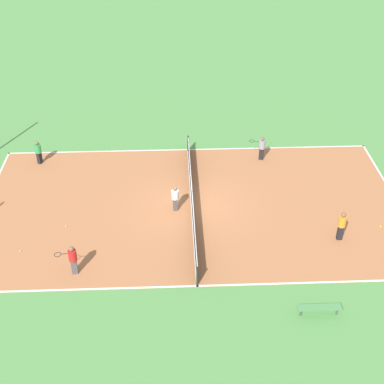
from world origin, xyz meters
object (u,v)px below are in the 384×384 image
object	(u,v)px
bench	(320,308)
player_near_white	(175,197)
player_coach_red	(73,258)
tennis_ball_near_net	(20,251)
player_baseline_gray	(262,147)
tennis_ball_far_baseline	(66,226)
player_center_orange	(342,224)
tennis_net	(192,198)
tennis_ball_left_sideline	(381,226)
tennis_ball_midcourt	(186,158)
player_far_green	(38,151)

from	to	relation	value
bench	player_near_white	xyz separation A→B (m)	(7.17, 5.58, 0.40)
player_coach_red	bench	bearing A→B (deg)	157.91
player_coach_red	tennis_ball_near_net	world-z (taller)	player_coach_red
player_baseline_gray	tennis_ball_far_baseline	distance (m)	11.86
player_center_orange	player_near_white	xyz separation A→B (m)	(2.60, 7.63, -0.10)
player_baseline_gray	tennis_ball_near_net	distance (m)	14.30
tennis_ball_near_net	tennis_net	bearing A→B (deg)	-68.37
tennis_ball_far_baseline	tennis_ball_near_net	xyz separation A→B (m)	(-1.76, 1.80, 0.00)
player_coach_red	tennis_ball_far_baseline	world-z (taller)	player_coach_red
player_near_white	tennis_ball_left_sideline	bearing A→B (deg)	70.96
player_baseline_gray	tennis_ball_far_baseline	bearing A→B (deg)	46.69
player_near_white	tennis_ball_midcourt	size ratio (longest dim) A/B	20.19
tennis_net	player_center_orange	size ratio (longest dim) A/B	7.33
player_far_green	player_coach_red	xyz separation A→B (m)	(-9.13, -3.23, 0.06)
player_far_green	player_baseline_gray	world-z (taller)	player_baseline_gray
player_far_green	player_near_white	world-z (taller)	player_far_green
player_far_green	tennis_ball_near_net	world-z (taller)	player_far_green
player_center_orange	tennis_ball_near_net	bearing A→B (deg)	-177.42
player_near_white	tennis_ball_far_baseline	distance (m)	5.48
player_near_white	player_far_green	bearing A→B (deg)	-130.52
tennis_net	tennis_ball_far_baseline	xyz separation A→B (m)	(-1.39, 6.15, -0.46)
tennis_ball_midcourt	tennis_ball_left_sideline	bearing A→B (deg)	-126.16
bench	player_baseline_gray	xyz separation A→B (m)	(11.84, 0.57, 0.45)
tennis_net	tennis_ball_near_net	distance (m)	8.57
player_near_white	tennis_ball_near_net	distance (m)	7.71
tennis_net	player_near_white	distance (m)	0.92
player_far_green	tennis_ball_far_baseline	xyz separation A→B (m)	(-5.89, -2.35, -0.75)
bench	tennis_ball_near_net	size ratio (longest dim) A/B	25.71
bench	tennis_net	bearing A→B (deg)	-57.51
tennis_ball_midcourt	player_baseline_gray	bearing A→B (deg)	-93.26
player_near_white	player_coach_red	bearing A→B (deg)	-53.96
player_baseline_gray	tennis_ball_left_sideline	bearing A→B (deg)	144.28
tennis_ball_left_sideline	tennis_ball_midcourt	bearing A→B (deg)	53.84
player_near_white	tennis_ball_left_sideline	distance (m)	10.06
tennis_net	player_baseline_gray	bearing A→B (deg)	-43.29
player_center_orange	tennis_ball_left_sideline	distance (m)	2.52
player_coach_red	tennis_ball_left_sideline	xyz separation A→B (m)	(2.59, -14.30, -0.80)
player_far_green	tennis_ball_near_net	bearing A→B (deg)	30.29
player_center_orange	player_far_green	xyz separation A→B (m)	(7.34, 15.28, -0.08)
player_near_white	tennis_ball_midcourt	xyz separation A→B (m)	(4.91, -0.69, -0.73)
player_far_green	player_near_white	xyz separation A→B (m)	(-4.75, -7.65, -0.02)
tennis_ball_left_sideline	tennis_ball_midcourt	xyz separation A→B (m)	(6.71, 9.18, 0.00)
player_far_green	tennis_ball_midcourt	bearing A→B (deg)	117.36
tennis_ball_near_net	player_baseline_gray	bearing A→B (deg)	-58.00
bench	player_baseline_gray	distance (m)	11.86
player_near_white	tennis_ball_far_baseline	size ratio (longest dim) A/B	20.19
bench	player_baseline_gray	size ratio (longest dim) A/B	1.21
tennis_net	tennis_ball_midcourt	size ratio (longest dim) A/B	164.87
player_center_orange	tennis_ball_midcourt	size ratio (longest dim) A/B	22.48
player_near_white	tennis_ball_midcourt	world-z (taller)	player_near_white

